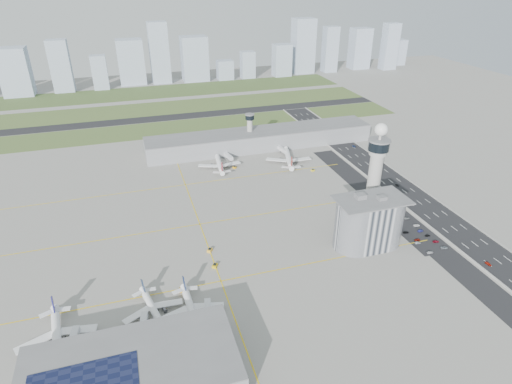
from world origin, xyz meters
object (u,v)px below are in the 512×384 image
object	(u,v)px
car_lot_0	(430,252)
car_hw_4	(314,128)
jet_bridge_near_2	(209,323)
tug_3	(210,250)
car_hw_1	(397,185)
jet_bridge_far_0	(225,155)
tug_5	(313,170)
car_lot_2	(417,240)
car_lot_3	(406,232)
car_lot_1	(418,243)
admin_building	(369,222)
car_lot_6	(444,248)
tug_1	(182,290)
car_lot_11	(407,218)
tug_2	(215,265)
secondary_tower	(250,128)
airplane_far_a	(219,161)
car_lot_8	(428,235)
car_lot_5	(395,220)
tug_0	(144,291)
car_lot_10	(417,225)
airplane_near_b	(153,307)
car_lot_7	(436,241)
airplane_near_a	(55,334)
jet_bridge_near_0	(70,354)
car_lot_4	(399,226)
airplane_near_c	(192,308)
airplane_far_b	(289,155)
car_hw_0	(488,264)
tug_4	(234,167)
car_lot_9	(421,231)
car_hw_2	(354,146)

from	to	relation	value
car_lot_0	car_hw_4	distance (m)	222.79
jet_bridge_near_2	tug_3	bearing A→B (deg)	-2.32
car_hw_1	jet_bridge_far_0	bearing A→B (deg)	145.80
tug_5	car_lot_2	distance (m)	114.01
car_lot_3	car_lot_1	bearing A→B (deg)	-171.46
admin_building	car_lot_6	size ratio (longest dim) A/B	9.99
tug_1	car_lot_11	distance (m)	156.19
tug_2	car_lot_2	distance (m)	124.84
secondary_tower	car_lot_3	distance (m)	178.02
car_lot_6	car_hw_4	bearing A→B (deg)	4.57
airplane_far_a	car_lot_8	size ratio (longest dim) A/B	12.36
tug_5	car_lot_5	bearing A→B (deg)	-6.43
car_lot_8	car_hw_1	distance (m)	69.69
tug_0	car_lot_10	bearing A→B (deg)	-29.32
airplane_near_b	car_lot_7	xyz separation A→B (m)	(170.05, 11.22, -4.36)
airplane_near_a	jet_bridge_far_0	bearing A→B (deg)	139.07
jet_bridge_near_0	tug_0	world-z (taller)	jet_bridge_near_0
airplane_far_a	airplane_near_b	bearing A→B (deg)	162.66
secondary_tower	car_lot_4	bearing A→B (deg)	-71.98
tug_3	car_lot_10	size ratio (longest dim) A/B	0.84
tug_3	car_lot_1	bearing A→B (deg)	-157.40
jet_bridge_near_0	car_lot_1	xyz separation A→B (m)	(195.14, 29.70, -2.24)
airplane_far_a	tug_0	size ratio (longest dim) A/B	12.26
airplane_near_a	car_lot_4	world-z (taller)	airplane_near_a
tug_1	tug_2	world-z (taller)	tug_2
airplane_near_c	car_lot_7	size ratio (longest dim) A/B	9.68
tug_3	car_lot_5	world-z (taller)	tug_3
secondary_tower	car_lot_6	world-z (taller)	secondary_tower
admin_building	airplane_near_b	xyz separation A→B (m)	(-128.42, -22.61, -10.38)
airplane_far_b	tug_0	xyz separation A→B (m)	(-131.82, -134.30, -5.44)
airplane_near_c	car_hw_0	bearing A→B (deg)	83.80
jet_bridge_near_0	airplane_near_c	bearing A→B (deg)	-69.67
tug_3	car_lot_0	xyz separation A→B (m)	(122.92, -40.46, -0.36)
airplane_near_b	tug_3	bearing A→B (deg)	126.89
secondary_tower	car_hw_1	xyz separation A→B (m)	(85.10, -110.20, -18.21)
airplane_near_c	tug_4	bearing A→B (deg)	155.58
tug_3	car_lot_9	bearing A→B (deg)	-151.91
car_lot_7	car_hw_0	distance (m)	30.70
airplane_far_b	car_lot_9	size ratio (longest dim) A/B	11.87
tug_3	tug_4	size ratio (longest dim) A/B	1.20
tug_2	car_lot_10	world-z (taller)	tug_2
airplane_near_b	car_lot_11	xyz separation A→B (m)	(169.34, 39.98, -4.35)
jet_bridge_near_2	car_lot_3	bearing A→B (deg)	-62.82
airplane_far_b	car_lot_2	world-z (taller)	airplane_far_b
airplane_far_a	car_lot_4	world-z (taller)	airplane_far_a
jet_bridge_near_2	car_lot_11	size ratio (longest dim) A/B	3.52
airplane_near_b	car_hw_2	bearing A→B (deg)	116.87
secondary_tower	car_lot_3	size ratio (longest dim) A/B	8.51
airplane_near_c	car_lot_9	xyz separation A→B (m)	(150.99, 30.59, -4.68)
car_hw_2	tug_2	bearing A→B (deg)	-141.08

